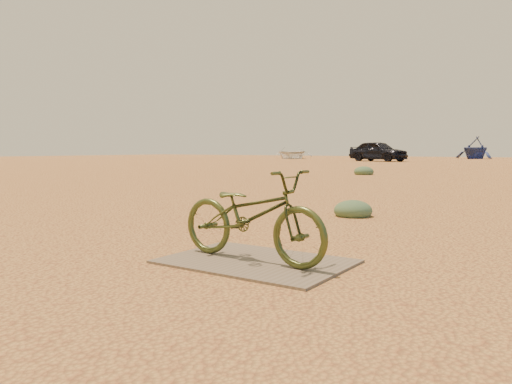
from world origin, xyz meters
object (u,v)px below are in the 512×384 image
Objects in this scene: boat_near_left at (291,153)px; boat_far_left at (475,148)px; bicycle at (251,215)px; plywood_board at (256,261)px; car at (378,151)px.

boat_far_left reaches higher than boat_near_left.
bicycle is at bearing -84.74° from boat_near_left.
bicycle is 0.27× the size of boat_near_left.
plywood_board is at bearing -62.92° from boat_far_left.
car is at bearing -89.05° from boat_far_left.
car is at bearing 22.12° from bicycle.
plywood_board is 1.03× the size of bicycle.
boat_near_left is at bearing 33.01° from bicycle.
car is 14.92m from boat_far_left.
plywood_board is 46.11m from boat_near_left.
plywood_board is at bearing -43.39° from bicycle.
car reaches higher than boat_near_left.
bicycle is at bearing -145.02° from car.
boat_near_left is at bearing 119.41° from plywood_board.
boat_far_left reaches higher than car.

